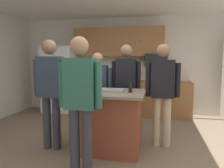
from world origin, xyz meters
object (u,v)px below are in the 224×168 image
Objects in this scene: person_elder_center at (98,88)px; glass_short_whisky at (88,87)px; person_guest_left at (162,88)px; refrigerator at (60,80)px; microwave_over_range at (156,60)px; person_host_foreground at (80,96)px; tumbler_amber at (130,88)px; kitchen_island at (108,120)px; glass_pilsner at (93,85)px; serving_tray at (110,90)px; person_guest_by_door at (51,86)px; person_guest_right at (126,83)px.

glass_short_whisky is (0.03, -0.70, 0.11)m from person_elder_center.
person_guest_left is at bearing 44.31° from person_elder_center.
microwave_over_range is at bearing 2.60° from refrigerator.
refrigerator is 1.13× the size of person_elder_center.
person_host_foreground is 0.96m from tumbler_amber.
microwave_over_range is 2.10m from person_guest_left.
kitchen_island is 0.73× the size of person_elder_center.
person_guest_left is 14.22× the size of glass_pilsner.
person_elder_center is 11.97× the size of glass_short_whisky.
person_elder_center is at bearing 95.40° from glass_pilsner.
microwave_over_range is at bearing -107.33° from person_guest_left.
kitchen_island is 0.66× the size of person_host_foreground.
serving_tray is at bearing -2.26° from person_host_foreground.
person_elder_center is at bearing 49.58° from person_guest_by_door.
glass_short_whisky is at bearing -24.78° from person_elder_center.
glass_pilsner is at bearing 20.68° from person_host_foreground.
glass_short_whisky is (-1.21, -0.28, 0.03)m from person_guest_left.
serving_tray is at bearing -106.09° from microwave_over_range.
kitchen_island is at bearing -8.03° from glass_short_whisky.
kitchen_island is at bearing -50.26° from refrigerator.
serving_tray is at bearing 2.10° from person_elder_center.
microwave_over_range is at bearing 73.91° from serving_tray.
person_guest_left is 1.31m from person_elder_center.
glass_short_whisky reaches higher than glass_pilsner.
person_guest_right reaches higher than kitchen_island.
person_guest_right is at bearing 31.71° from person_guest_by_door.
microwave_over_range is 3.68× the size of tumbler_amber.
person_host_foreground is 1.58m from person_elder_center.
person_host_foreground is at bearing -102.53° from kitchen_island.
microwave_over_range is 3.05m from person_guest_by_door.
person_guest_right reaches higher than person_elder_center.
person_guest_by_door is (-0.92, -0.16, 0.56)m from kitchen_island.
person_guest_right is at bearing 45.03° from glass_pilsner.
tumbler_amber is (0.71, -0.06, 0.01)m from glass_short_whisky.
glass_short_whisky is 0.25m from glass_pilsner.
glass_pilsner is (0.58, 0.46, -0.02)m from person_guest_by_door.
person_guest_by_door is at bearing -57.15° from person_elder_center.
tumbler_amber reaches higher than kitchen_island.
glass_pilsner is 0.28× the size of serving_tray.
tumbler_amber is at bearing -2.04° from serving_tray.
person_host_foreground is 4.00× the size of serving_tray.
glass_short_whisky is 1.11× the size of glass_pilsner.
microwave_over_range is 2.52m from serving_tray.
tumbler_amber reaches higher than glass_short_whisky.
person_guest_left is (2.74, -1.93, 0.09)m from refrigerator.
person_guest_by_door is 1.11× the size of person_elder_center.
person_host_foreground is 1.00× the size of person_guest_right.
glass_pilsner is at bearing 28.62° from person_guest_by_door.
person_guest_right is (0.35, 1.62, -0.00)m from person_host_foreground.
serving_tray is (0.37, -0.30, -0.04)m from glass_pilsner.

